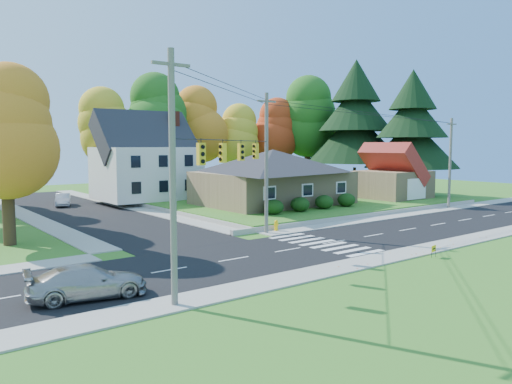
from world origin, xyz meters
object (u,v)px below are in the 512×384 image
at_px(silver_sedan, 87,282).
at_px(fire_hydrant, 276,226).
at_px(ranch_house, 273,176).
at_px(white_car, 63,200).

distance_m(silver_sedan, fire_hydrant, 18.17).
xyz_separation_m(ranch_house, silver_sedan, (-24.89, -18.14, -2.55)).
bearing_deg(fire_hydrant, ranch_house, 51.56).
relative_size(ranch_house, white_car, 3.71).
distance_m(silver_sedan, white_car, 34.00).
relative_size(ranch_house, silver_sedan, 3.03).
distance_m(ranch_house, white_car, 22.02).
distance_m(white_car, fire_hydrant, 26.46).
height_order(ranch_house, fire_hydrant, ranch_house).
height_order(ranch_house, silver_sedan, ranch_house).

